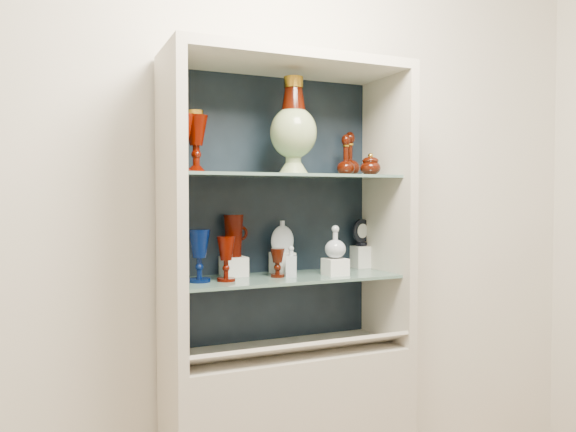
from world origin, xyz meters
name	(u,v)px	position (x,y,z in m)	size (l,w,h in m)	color
wall_back	(268,192)	(0.00, 1.75, 1.40)	(3.50, 0.02, 2.80)	silver
cabinet_back_panel	(271,209)	(0.00, 1.72, 1.32)	(0.98, 0.02, 1.15)	black
cabinet_side_left	(171,211)	(-0.48, 1.53, 1.32)	(0.04, 0.40, 1.15)	beige
cabinet_side_right	(387,209)	(0.48, 1.53, 1.32)	(0.04, 0.40, 1.15)	beige
cabinet_top_cap	(288,63)	(0.00, 1.53, 1.92)	(1.00, 0.40, 0.04)	beige
shelf_lower	(286,278)	(0.00, 1.55, 1.04)	(0.92, 0.34, 0.01)	slate
shelf_upper	(286,176)	(0.00, 1.55, 1.46)	(0.92, 0.34, 0.01)	slate
label_ledge	(299,349)	(0.00, 1.42, 0.78)	(0.92, 0.18, 0.01)	beige
label_card_0	(318,343)	(0.08, 1.42, 0.80)	(0.10, 0.07, 0.00)	white
label_card_1	(362,337)	(0.29, 1.42, 0.80)	(0.10, 0.07, 0.00)	white
pedestal_lamp_left	(182,141)	(-0.44, 1.51, 1.59)	(0.09, 0.09, 0.24)	#470900
pedestal_lamp_right	(196,142)	(-0.37, 1.58, 1.59)	(0.09, 0.09, 0.24)	#470900
enamel_urn	(293,126)	(0.01, 1.51, 1.67)	(0.19, 0.19, 0.39)	#104B1F
ruby_decanter_a	(346,153)	(0.30, 1.59, 1.57)	(0.08, 0.08, 0.20)	#390D03
ruby_decanter_b	(350,153)	(0.36, 1.66, 1.58)	(0.09, 0.09, 0.21)	#390D03
lidded_bowl	(370,164)	(0.38, 1.52, 1.52)	(0.09, 0.09, 0.10)	#390D03
cobalt_goblet	(199,256)	(-0.37, 1.54, 1.15)	(0.09, 0.09, 0.20)	#000F41
ruby_goblet_tall	(226,259)	(-0.27, 1.52, 1.14)	(0.07, 0.07, 0.17)	#470900
ruby_goblet_small	(277,263)	(-0.04, 1.54, 1.11)	(0.06, 0.06, 0.12)	#390D03
riser_ruby_pitcher	(234,266)	(-0.20, 1.64, 1.09)	(0.10, 0.10, 0.08)	silver
ruby_pitcher	(234,236)	(-0.20, 1.64, 1.22)	(0.13, 0.08, 0.17)	#470900
clear_square_bottle	(291,261)	(0.01, 1.53, 1.11)	(0.04, 0.04, 0.13)	#A2ADB9
riser_flat_flask	(282,263)	(0.02, 1.63, 1.09)	(0.09, 0.09, 0.09)	silver
flat_flask	(282,236)	(0.02, 1.63, 1.21)	(0.10, 0.04, 0.14)	silver
riser_clear_round_decanter	(335,267)	(0.20, 1.50, 1.08)	(0.09, 0.09, 0.07)	silver
clear_round_decanter	(335,243)	(0.20, 1.50, 1.19)	(0.09, 0.09, 0.13)	#A2ADB9
riser_cameo_medallion	(361,257)	(0.43, 1.67, 1.10)	(0.08, 0.08, 0.10)	silver
cameo_medallion	(362,232)	(0.43, 1.67, 1.21)	(0.11, 0.04, 0.13)	black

